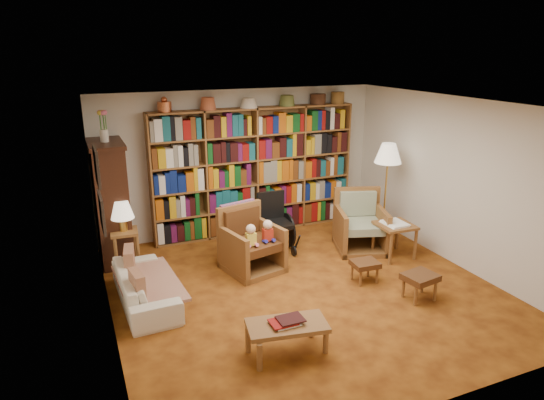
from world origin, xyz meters
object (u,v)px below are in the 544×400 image
footstool_a (365,265)px  footstool_b (420,279)px  side_table_papers (395,229)px  armchair_leather (250,243)px  wheelchair (274,224)px  floor_lamp (388,157)px  sofa (145,286)px  armchair_sage (357,226)px  coffee_table (287,327)px  side_table_lamp (125,242)px

footstool_a → footstool_b: (0.38, -0.70, 0.04)m
side_table_papers → footstool_b: side_table_papers is taller
footstool_b → armchair_leather: bearing=134.0°
wheelchair → floor_lamp: (1.89, -0.33, 1.01)m
wheelchair → footstool_b: 2.52m
footstool_a → side_table_papers: bearing=31.6°
floor_lamp → footstool_b: 2.38m
floor_lamp → side_table_papers: 1.22m
footstool_a → footstool_b: bearing=-61.2°
side_table_papers → footstool_b: 1.36m
sofa → armchair_sage: 3.54m
sofa → floor_lamp: floor_lamp is taller
armchair_sage → floor_lamp: 1.24m
wheelchair → footstool_b: (1.11, -2.26, -0.14)m
footstool_b → coffee_table: size_ratio=0.51×
footstool_a → wheelchair: bearing=115.0°
armchair_leather → footstool_a: bearing=-39.0°
sofa → side_table_papers: 3.85m
side_table_lamp → armchair_leather: size_ratio=0.65×
floor_lamp → wheelchair: bearing=170.0°
armchair_leather → footstool_b: bearing=-46.0°
armchair_sage → floor_lamp: bearing=12.3°
armchair_sage → footstool_a: bearing=-117.4°
floor_lamp → coffee_table: bearing=-141.2°
footstool_a → coffee_table: coffee_table is taller
armchair_leather → footstool_b: size_ratio=2.05×
side_table_papers → coffee_table: size_ratio=0.62×
side_table_papers → footstool_b: size_ratio=1.23×
sofa → floor_lamp: bearing=-83.6°
side_table_lamp → wheelchair: size_ratio=0.66×
armchair_sage → coffee_table: bearing=-136.2°
armchair_sage → floor_lamp: (0.60, 0.13, 1.08)m
footstool_b → coffee_table: 2.13m
armchair_leather → armchair_sage: size_ratio=0.94×
armchair_leather → footstool_a: armchair_leather is taller
floor_lamp → side_table_lamp: bearing=173.7°
armchair_sage → sofa: bearing=-172.2°
sofa → side_table_papers: size_ratio=2.74×
sofa → footstool_a: bearing=-103.8°
side_table_lamp → armchair_sage: bearing=-9.4°
sofa → armchair_sage: (3.51, 0.48, 0.14)m
footstool_a → footstool_b: size_ratio=0.82×
sofa → footstool_a: (2.94, -0.61, 0.02)m
armchair_sage → armchair_leather: bearing=-179.3°
sofa → wheelchair: 2.42m
side_table_papers → footstool_a: bearing=-148.4°
wheelchair → floor_lamp: 2.17m
sofa → armchair_sage: size_ratio=1.54×
footstool_b → coffee_table: (-2.09, -0.39, 0.02)m
armchair_leather → armchair_sage: same height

